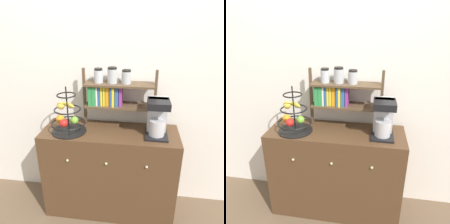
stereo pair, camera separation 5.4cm
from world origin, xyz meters
The scene contains 6 objects.
ground_plane centered at (0.00, 0.00, 0.00)m, with size 12.00×12.00×0.00m, color brown.
wall_back centered at (0.00, 0.49, 1.30)m, with size 7.00×0.05×2.60m, color silver.
sideboard centered at (0.00, 0.22, 0.45)m, with size 1.26×0.46×0.90m.
coffee_maker centered at (0.42, 0.23, 1.07)m, with size 0.20×0.25×0.33m.
fruit_stand centered at (-0.38, 0.16, 1.04)m, with size 0.31×0.31×0.43m.
shelf_hutch centered at (0.00, 0.35, 1.24)m, with size 0.68×0.20×0.57m.
Camera 1 is at (0.26, -1.56, 1.83)m, focal length 35.00 mm.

